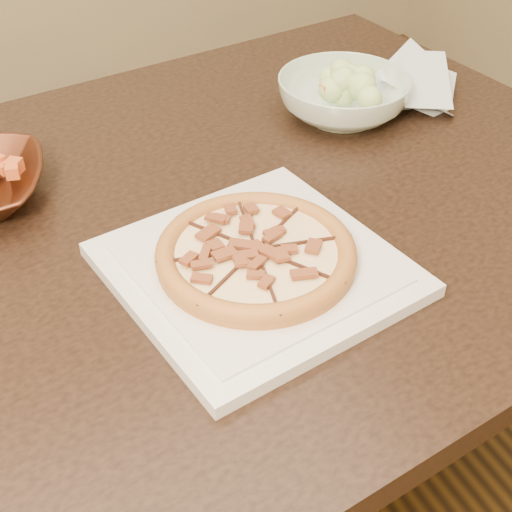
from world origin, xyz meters
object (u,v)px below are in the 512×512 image
object	(u,v)px
dining_table	(159,279)
plate	(256,268)
salad_bowl	(343,97)
pizza	(256,254)

from	to	relation	value
dining_table	plate	xyz separation A→B (m)	(0.08, -0.15, 0.10)
plate	salad_bowl	world-z (taller)	salad_bowl
pizza	salad_bowl	xyz separation A→B (m)	(0.31, 0.32, 0.00)
dining_table	plate	distance (m)	0.20
dining_table	pizza	size ratio (longest dim) A/B	6.50
plate	pizza	bearing A→B (deg)	7.78
pizza	salad_bowl	distance (m)	0.44
pizza	salad_bowl	bearing A→B (deg)	45.32
pizza	plate	bearing A→B (deg)	-172.22
pizza	salad_bowl	world-z (taller)	salad_bowl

